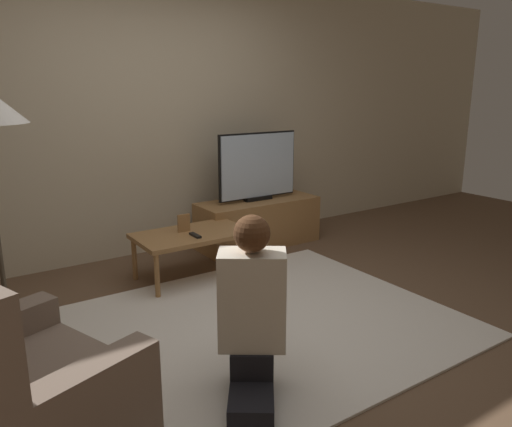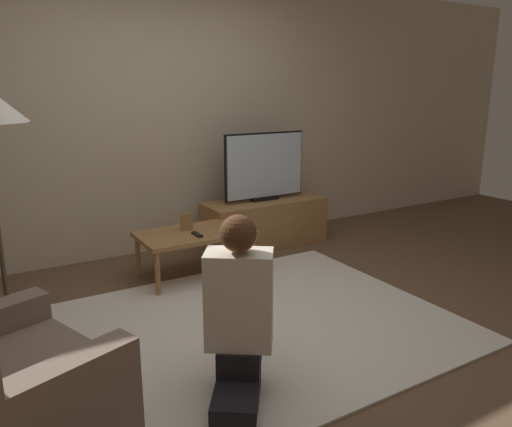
% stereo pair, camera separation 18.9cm
% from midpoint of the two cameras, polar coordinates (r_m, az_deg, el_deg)
% --- Properties ---
extents(ground_plane, '(10.00, 10.00, 0.00)m').
position_cam_midpoint_polar(ground_plane, '(3.46, -0.67, -12.65)').
color(ground_plane, brown).
extents(wall_back, '(10.00, 0.06, 2.60)m').
position_cam_midpoint_polar(wall_back, '(4.82, -13.64, 10.76)').
color(wall_back, beige).
rests_on(wall_back, ground_plane).
extents(rug, '(2.50, 2.09, 0.02)m').
position_cam_midpoint_polar(rug, '(3.46, -0.67, -12.53)').
color(rug, silver).
rests_on(rug, ground_plane).
extents(tv_stand, '(1.24, 0.47, 0.46)m').
position_cam_midpoint_polar(tv_stand, '(5.04, -0.85, -1.03)').
color(tv_stand, olive).
rests_on(tv_stand, ground_plane).
extents(tv, '(0.88, 0.08, 0.67)m').
position_cam_midpoint_polar(tv, '(4.92, -0.89, 5.41)').
color(tv, black).
rests_on(tv, tv_stand).
extents(coffee_table, '(0.93, 0.55, 0.40)m').
position_cam_midpoint_polar(coffee_table, '(4.18, -8.55, -2.70)').
color(coffee_table, olive).
rests_on(coffee_table, ground_plane).
extents(armchair, '(0.97, 1.07, 0.95)m').
position_cam_midpoint_polar(armchair, '(2.48, -27.81, -18.41)').
color(armchair, '#7A6656').
rests_on(armchair, ground_plane).
extents(person_kneeling, '(0.64, 0.77, 0.95)m').
position_cam_midpoint_polar(person_kneeling, '(2.57, -2.59, -10.75)').
color(person_kneeling, black).
rests_on(person_kneeling, rug).
extents(picture_frame, '(0.11, 0.01, 0.15)m').
position_cam_midpoint_polar(picture_frame, '(4.18, -9.54, -1.09)').
color(picture_frame, olive).
rests_on(picture_frame, coffee_table).
extents(remote, '(0.04, 0.15, 0.02)m').
position_cam_midpoint_polar(remote, '(4.06, -8.29, -2.49)').
color(remote, black).
rests_on(remote, coffee_table).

